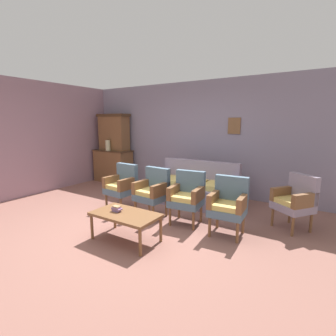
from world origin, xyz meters
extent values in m
plane|color=#84564C|center=(0.00, 0.00, 0.00)|extent=(7.68, 7.68, 0.00)
cube|color=gray|center=(0.00, 2.63, 1.35)|extent=(6.40, 0.06, 2.70)
cube|color=brown|center=(0.90, 2.58, 1.65)|extent=(0.28, 0.02, 0.36)
cube|color=gray|center=(-3.23, 0.00, 1.35)|extent=(0.06, 5.20, 2.70)
cube|color=brown|center=(-2.55, 2.25, 0.45)|extent=(1.10, 0.52, 0.90)
cube|color=#462D1B|center=(-2.55, 2.25, 0.92)|extent=(1.16, 0.55, 0.03)
cube|color=brown|center=(-2.55, 2.33, 1.41)|extent=(0.90, 0.36, 0.95)
cube|color=#462D1B|center=(-2.55, 2.33, 1.92)|extent=(0.99, 0.38, 0.08)
cylinder|color=#B9B288|center=(-2.56, 2.08, 1.08)|extent=(0.14, 0.14, 0.30)
cube|color=gray|center=(0.39, 1.66, 0.21)|extent=(1.78, 0.82, 0.42)
cube|color=gray|center=(0.39, 1.98, 0.66)|extent=(1.77, 0.18, 0.48)
cube|color=gray|center=(1.19, 1.66, 0.54)|extent=(0.17, 0.80, 0.24)
cube|color=gray|center=(-0.42, 1.65, 0.54)|extent=(0.17, 0.80, 0.24)
cube|color=tan|center=(0.90, 1.62, 0.47)|extent=(0.46, 0.56, 0.10)
cube|color=tan|center=(0.39, 1.62, 0.47)|extent=(0.46, 0.56, 0.10)
cube|color=tan|center=(-0.12, 1.61, 0.47)|extent=(0.46, 0.56, 0.10)
cube|color=slate|center=(-0.71, 0.58, 0.38)|extent=(0.56, 0.52, 0.12)
cube|color=tan|center=(-0.71, 0.56, 0.47)|extent=(0.47, 0.44, 0.10)
cube|color=slate|center=(-0.70, 0.78, 0.67)|extent=(0.53, 0.14, 0.46)
cube|color=brown|center=(-0.49, 0.56, 0.55)|extent=(0.12, 0.48, 0.22)
cube|color=brown|center=(-0.93, 0.60, 0.55)|extent=(0.12, 0.48, 0.22)
cylinder|color=brown|center=(-0.52, 0.37, 0.16)|extent=(0.04, 0.04, 0.32)
cylinder|color=brown|center=(-0.94, 0.41, 0.16)|extent=(0.04, 0.04, 0.32)
cylinder|color=brown|center=(-0.49, 0.75, 0.16)|extent=(0.04, 0.04, 0.32)
cylinder|color=brown|center=(-0.91, 0.79, 0.16)|extent=(0.04, 0.04, 0.32)
cube|color=slate|center=(0.06, 0.57, 0.38)|extent=(0.55, 0.52, 0.12)
cube|color=tan|center=(0.05, 0.55, 0.47)|extent=(0.47, 0.44, 0.10)
cube|color=slate|center=(0.07, 0.77, 0.67)|extent=(0.53, 0.14, 0.46)
cube|color=brown|center=(0.28, 0.55, 0.55)|extent=(0.12, 0.48, 0.22)
cube|color=brown|center=(-0.16, 0.58, 0.55)|extent=(0.12, 0.48, 0.22)
cylinder|color=brown|center=(0.25, 0.36, 0.16)|extent=(0.04, 0.04, 0.32)
cylinder|color=brown|center=(-0.17, 0.39, 0.16)|extent=(0.04, 0.04, 0.32)
cylinder|color=brown|center=(0.28, 0.74, 0.16)|extent=(0.04, 0.04, 0.32)
cylinder|color=brown|center=(-0.14, 0.77, 0.16)|extent=(0.04, 0.04, 0.32)
cube|color=slate|center=(0.75, 0.63, 0.38)|extent=(0.57, 0.53, 0.12)
cube|color=tan|center=(0.76, 0.61, 0.47)|extent=(0.48, 0.45, 0.10)
cube|color=slate|center=(0.73, 0.82, 0.67)|extent=(0.53, 0.15, 0.46)
cube|color=brown|center=(0.97, 0.65, 0.55)|extent=(0.13, 0.49, 0.22)
cube|color=brown|center=(0.53, 0.60, 0.55)|extent=(0.13, 0.49, 0.22)
cylinder|color=brown|center=(0.98, 0.46, 0.16)|extent=(0.04, 0.04, 0.32)
cylinder|color=brown|center=(0.56, 0.41, 0.16)|extent=(0.04, 0.04, 0.32)
cylinder|color=brown|center=(0.94, 0.84, 0.16)|extent=(0.04, 0.04, 0.32)
cylinder|color=brown|center=(0.52, 0.79, 0.16)|extent=(0.04, 0.04, 0.32)
cube|color=slate|center=(1.50, 0.58, 0.38)|extent=(0.55, 0.51, 0.12)
cube|color=tan|center=(1.50, 0.56, 0.47)|extent=(0.47, 0.44, 0.10)
cube|color=slate|center=(1.48, 0.78, 0.67)|extent=(0.53, 0.13, 0.46)
cube|color=brown|center=(1.72, 0.59, 0.55)|extent=(0.11, 0.48, 0.22)
cube|color=brown|center=(1.28, 0.57, 0.55)|extent=(0.11, 0.48, 0.22)
cylinder|color=brown|center=(1.72, 0.40, 0.16)|extent=(0.04, 0.04, 0.32)
cylinder|color=brown|center=(1.30, 0.38, 0.16)|extent=(0.04, 0.04, 0.32)
cylinder|color=brown|center=(1.70, 0.78, 0.16)|extent=(0.04, 0.04, 0.32)
cylinder|color=brown|center=(1.28, 0.76, 0.16)|extent=(0.04, 0.04, 0.32)
cube|color=gray|center=(2.32, 1.35, 0.38)|extent=(0.70, 0.70, 0.12)
cube|color=tan|center=(2.30, 1.34, 0.47)|extent=(0.60, 0.59, 0.10)
cube|color=gray|center=(2.44, 1.52, 0.67)|extent=(0.48, 0.39, 0.46)
cube|color=brown|center=(2.49, 1.22, 0.55)|extent=(0.35, 0.43, 0.22)
cube|color=brown|center=(2.14, 1.49, 0.55)|extent=(0.35, 0.43, 0.22)
cylinder|color=brown|center=(2.37, 1.08, 0.16)|extent=(0.04, 0.04, 0.32)
cylinder|color=brown|center=(2.03, 1.33, 0.16)|extent=(0.04, 0.04, 0.32)
cylinder|color=brown|center=(2.60, 1.38, 0.16)|extent=(0.04, 0.04, 0.32)
cylinder|color=brown|center=(2.26, 1.63, 0.16)|extent=(0.04, 0.04, 0.32)
cube|color=brown|center=(0.30, -0.39, 0.40)|extent=(1.00, 0.56, 0.04)
cylinder|color=brown|center=(-0.16, -0.15, 0.19)|extent=(0.04, 0.04, 0.38)
cylinder|color=brown|center=(0.76, -0.15, 0.19)|extent=(0.04, 0.04, 0.38)
cylinder|color=brown|center=(-0.16, -0.63, 0.19)|extent=(0.04, 0.04, 0.38)
cylinder|color=brown|center=(0.76, -0.63, 0.19)|extent=(0.04, 0.04, 0.38)
cube|color=slate|center=(0.13, -0.41, 0.43)|extent=(0.12, 0.08, 0.03)
cube|color=gray|center=(0.14, -0.40, 0.46)|extent=(0.16, 0.09, 0.02)
cube|color=#916DA2|center=(0.13, -0.41, 0.48)|extent=(0.13, 0.09, 0.02)
cube|color=#A47B54|center=(0.14, -0.40, 0.50)|extent=(0.11, 0.08, 0.02)
camera|label=1|loc=(2.69, -3.00, 1.73)|focal=26.80mm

